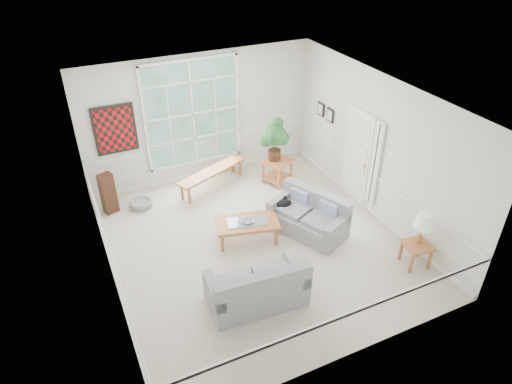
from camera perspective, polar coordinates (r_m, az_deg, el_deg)
floor at (r=9.12m, az=-0.04°, el=-6.35°), size 5.50×6.00×0.01m
ceiling at (r=7.60m, az=-0.04°, el=11.55°), size 5.50×6.00×0.02m
wall_back at (r=10.76m, az=-6.91°, el=9.21°), size 5.50×0.02×3.00m
wall_front at (r=6.22m, az=11.98°, el=-11.18°), size 5.50×0.02×3.00m
wall_left at (r=7.70m, az=-18.94°, el=-2.76°), size 0.02×6.00×3.00m
wall_right at (r=9.61m, az=15.05°, el=5.30°), size 0.02×6.00×3.00m
window_back at (r=10.61m, az=-7.92°, el=9.68°), size 2.30×0.08×2.40m
entry_door at (r=10.19m, az=12.47°, el=4.46°), size 0.08×0.90×2.10m
door_sidelight at (r=9.72m, az=14.69°, el=3.35°), size 0.08×0.26×1.90m
wall_art at (r=10.30m, az=-17.22°, el=7.46°), size 0.90×0.06×1.10m
wall_frame_near at (r=10.82m, az=9.20°, el=9.44°), size 0.04×0.26×0.32m
wall_frame_far at (r=11.12m, az=8.07°, el=10.20°), size 0.04×0.26×0.32m
loveseat_right at (r=9.22m, az=6.49°, el=-2.83°), size 1.36×1.73×0.83m
loveseat_front at (r=7.65m, az=0.06°, el=-11.20°), size 1.67×0.95×0.87m
coffee_table at (r=9.05m, az=-1.10°, el=-4.89°), size 1.34×0.95×0.45m
pewter_bowl at (r=8.87m, az=-1.04°, el=-3.66°), size 0.28×0.28×0.07m
window_bench at (r=10.78m, az=-5.48°, el=1.68°), size 1.86×1.07×0.43m
end_table at (r=10.88m, az=2.66°, el=2.63°), size 0.79×0.79×0.60m
houseplant at (r=10.52m, az=2.36°, el=6.52°), size 0.82×0.82×1.02m
side_table at (r=8.98m, az=19.28°, el=-7.34°), size 0.53×0.53×0.47m
table_lamp at (r=8.71m, az=20.05°, el=-4.34°), size 0.46×0.46×0.62m
pet_bed at (r=10.41m, az=-14.13°, el=-1.44°), size 0.61×0.61×0.15m
floor_speaker at (r=10.23m, az=-18.02°, el=-0.17°), size 0.34×0.30×0.92m
cat at (r=9.36m, az=3.48°, el=-1.39°), size 0.35×0.25×0.16m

